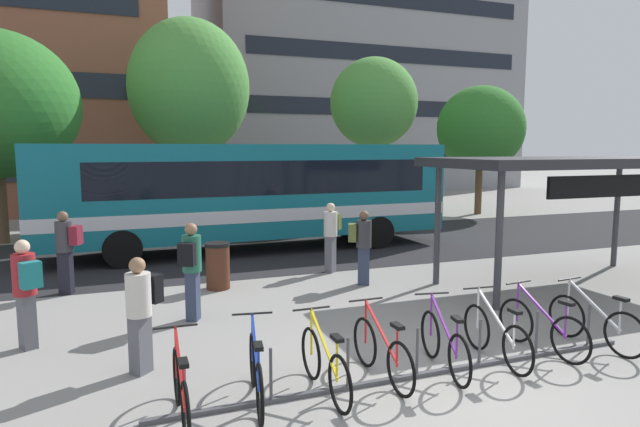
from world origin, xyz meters
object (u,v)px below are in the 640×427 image
object	(u,v)px
commuter_maroon_pack_0	(66,246)
street_tree_2	(481,128)
commuter_olive_pack_5	(362,242)
parked_bicycle_red_3	(382,353)
parked_bicycle_purple_4	(444,345)
city_bus	(249,192)
street_tree_0	(189,88)
parked_bicycle_blue_1	(256,373)
trash_bin	(218,266)
parked_bicycle_purple_6	(542,328)
parked_bicycle_yellow_2	(325,365)
transit_shelter	(572,166)
commuter_black_pack_2	(191,265)
parked_bicycle_silver_7	(594,323)
commuter_teal_pack_3	(26,287)
commuter_black_pack_4	(141,306)
commuter_olive_pack_1	(331,232)
street_tree_1	(374,103)
parked_bicycle_white_5	(496,336)
parked_bicycle_red_0	(181,392)

from	to	relation	value
commuter_maroon_pack_0	street_tree_2	bearing A→B (deg)	-131.22
commuter_maroon_pack_0	commuter_olive_pack_5	bearing A→B (deg)	-171.64
parked_bicycle_red_3	parked_bicycle_purple_4	bearing A→B (deg)	-93.38
city_bus	parked_bicycle_red_3	distance (m)	9.79
parked_bicycle_red_3	commuter_olive_pack_5	bearing A→B (deg)	-22.76
street_tree_0	parked_bicycle_blue_1	bearing A→B (deg)	-95.07
commuter_maroon_pack_0	trash_bin	world-z (taller)	commuter_maroon_pack_0
commuter_olive_pack_5	parked_bicycle_red_3	bearing A→B (deg)	-87.17
parked_bicycle_purple_6	street_tree_0	size ratio (longest dim) A/B	0.21
parked_bicycle_yellow_2	transit_shelter	xyz separation A→B (m)	(7.13, 3.17, 2.31)
commuter_black_pack_2	parked_bicycle_silver_7	bearing A→B (deg)	-95.94
parked_bicycle_blue_1	commuter_teal_pack_3	xyz separation A→B (m)	(-2.85, 3.01, 0.60)
commuter_black_pack_4	commuter_olive_pack_5	xyz separation A→B (m)	(4.91, 3.27, 0.04)
commuter_maroon_pack_0	commuter_olive_pack_1	size ratio (longest dim) A/B	1.02
street_tree_1	parked_bicycle_white_5	bearing A→B (deg)	-110.25
commuter_black_pack_4	trash_bin	bearing A→B (deg)	-158.05
parked_bicycle_silver_7	street_tree_0	distance (m)	17.42
commuter_olive_pack_1	commuter_black_pack_2	size ratio (longest dim) A/B	0.99
city_bus	parked_bicycle_silver_7	xyz separation A→B (m)	(3.16, -9.78, -1.39)
commuter_teal_pack_3	street_tree_1	distance (m)	18.00
parked_bicycle_silver_7	commuter_black_pack_2	bearing A→B (deg)	52.46
parked_bicycle_purple_4	commuter_black_pack_4	xyz separation A→B (m)	(-3.92, 1.48, 0.55)
parked_bicycle_silver_7	commuter_olive_pack_1	world-z (taller)	commuter_olive_pack_1
parked_bicycle_red_3	commuter_olive_pack_1	world-z (taller)	commuter_olive_pack_1
parked_bicycle_blue_1	street_tree_1	distance (m)	18.79
parked_bicycle_purple_6	street_tree_2	size ratio (longest dim) A/B	0.29
commuter_teal_pack_3	street_tree_1	world-z (taller)	street_tree_1
transit_shelter	commuter_olive_pack_1	distance (m)	5.72
parked_bicycle_purple_4	commuter_olive_pack_5	world-z (taller)	commuter_olive_pack_5
parked_bicycle_blue_1	parked_bicycle_purple_4	bearing A→B (deg)	-80.42
commuter_black_pack_2	street_tree_0	xyz separation A→B (m)	(1.72, 12.62, 4.45)
parked_bicycle_red_0	parked_bicycle_purple_6	bearing A→B (deg)	-86.30
parked_bicycle_red_3	commuter_olive_pack_1	distance (m)	6.40
parked_bicycle_white_5	parked_bicycle_purple_6	bearing A→B (deg)	-82.01
parked_bicycle_red_0	commuter_teal_pack_3	world-z (taller)	commuter_teal_pack_3
parked_bicycle_red_3	trash_bin	distance (m)	5.65
trash_bin	commuter_teal_pack_3	bearing A→B (deg)	-142.98
parked_bicycle_yellow_2	street_tree_2	bearing A→B (deg)	-42.08
transit_shelter	parked_bicycle_red_3	bearing A→B (deg)	-153.54
parked_bicycle_silver_7	commuter_black_pack_2	xyz separation A→B (m)	(-5.69, 3.56, 0.64)
city_bus	parked_bicycle_purple_6	world-z (taller)	city_bus
street_tree_0	city_bus	bearing A→B (deg)	-82.74
transit_shelter	commuter_black_pack_4	size ratio (longest dim) A/B	3.84
parked_bicycle_blue_1	commuter_olive_pack_1	distance (m)	7.12
commuter_black_pack_2	trash_bin	size ratio (longest dim) A/B	1.72
parked_bicycle_silver_7	transit_shelter	size ratio (longest dim) A/B	0.27
city_bus	trash_bin	distance (m)	4.67
parked_bicycle_red_3	commuter_black_pack_4	bearing A→B (deg)	63.99
parked_bicycle_white_5	commuter_olive_pack_1	bearing A→B (deg)	5.87
commuter_black_pack_4	street_tree_2	distance (m)	20.75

